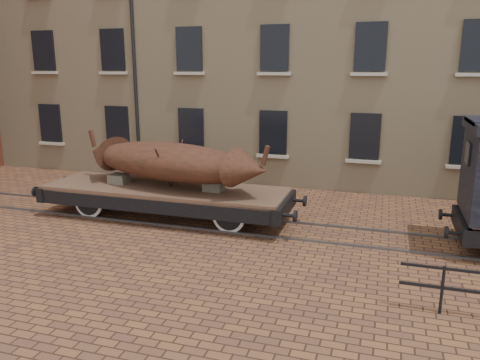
% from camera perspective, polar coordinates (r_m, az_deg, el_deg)
% --- Properties ---
extents(ground, '(90.00, 90.00, 0.00)m').
position_cam_1_polar(ground, '(13.85, 9.22, -6.43)').
color(ground, brown).
extents(warehouse_cream, '(40.00, 10.19, 14.00)m').
position_cam_1_polar(warehouse_cream, '(23.04, 21.66, 18.45)').
color(warehouse_cream, beige).
rests_on(warehouse_cream, ground).
extents(rail_track, '(30.00, 1.52, 0.06)m').
position_cam_1_polar(rail_track, '(13.84, 9.23, -6.32)').
color(rail_track, '#59595E').
rests_on(rail_track, ground).
extents(flatcar_wagon, '(8.71, 2.36, 1.32)m').
position_cam_1_polar(flatcar_wagon, '(14.98, -9.10, -1.58)').
color(flatcar_wagon, brown).
rests_on(flatcar_wagon, ground).
extents(iron_boat, '(6.69, 2.91, 1.60)m').
position_cam_1_polar(iron_boat, '(14.65, -8.48, 2.25)').
color(iron_boat, '#59291C').
rests_on(iron_boat, flatcar_wagon).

